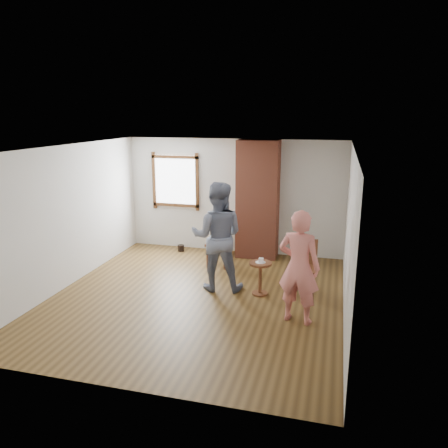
% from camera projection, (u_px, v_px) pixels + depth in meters
% --- Properties ---
extents(ground, '(5.50, 5.50, 0.00)m').
position_uv_depth(ground, '(197.00, 297.00, 7.70)').
color(ground, brown).
rests_on(ground, ground).
extents(room_shell, '(5.04, 5.52, 2.62)m').
position_uv_depth(room_shell, '(203.00, 190.00, 7.84)').
color(room_shell, silver).
rests_on(room_shell, ground).
extents(brick_chimney, '(0.90, 0.50, 2.60)m').
position_uv_depth(brick_chimney, '(258.00, 200.00, 9.58)').
color(brick_chimney, '#AF563E').
rests_on(brick_chimney, ground).
extents(stoneware_crock, '(0.42, 0.42, 0.42)m').
position_uv_depth(stoneware_crock, '(223.00, 246.00, 9.94)').
color(stoneware_crock, tan).
rests_on(stoneware_crock, ground).
extents(dark_pot, '(0.17, 0.17, 0.15)m').
position_uv_depth(dark_pot, '(181.00, 248.00, 10.23)').
color(dark_pot, black).
rests_on(dark_pot, ground).
extents(dining_chair_left, '(0.46, 0.46, 0.99)m').
position_uv_depth(dining_chair_left, '(219.00, 240.00, 9.21)').
color(dining_chair_left, brown).
rests_on(dining_chair_left, ground).
extents(dining_chair_right, '(0.47, 0.47, 0.98)m').
position_uv_depth(dining_chair_right, '(304.00, 264.00, 7.73)').
color(dining_chair_right, brown).
rests_on(dining_chair_right, ground).
extents(side_table, '(0.40, 0.40, 0.60)m').
position_uv_depth(side_table, '(260.00, 273.00, 7.72)').
color(side_table, brown).
rests_on(side_table, ground).
extents(cake_plate, '(0.18, 0.18, 0.01)m').
position_uv_depth(cake_plate, '(260.00, 262.00, 7.67)').
color(cake_plate, white).
rests_on(cake_plate, side_table).
extents(cake_slice, '(0.08, 0.07, 0.06)m').
position_uv_depth(cake_slice, '(261.00, 260.00, 7.66)').
color(cake_slice, silver).
rests_on(cake_slice, cake_plate).
extents(man, '(1.06, 0.88, 1.99)m').
position_uv_depth(man, '(217.00, 236.00, 7.85)').
color(man, '#151D3A').
rests_on(man, ground).
extents(person_pink, '(0.72, 0.55, 1.78)m').
position_uv_depth(person_pink, '(299.00, 267.00, 6.60)').
color(person_pink, '#E87D74').
rests_on(person_pink, ground).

